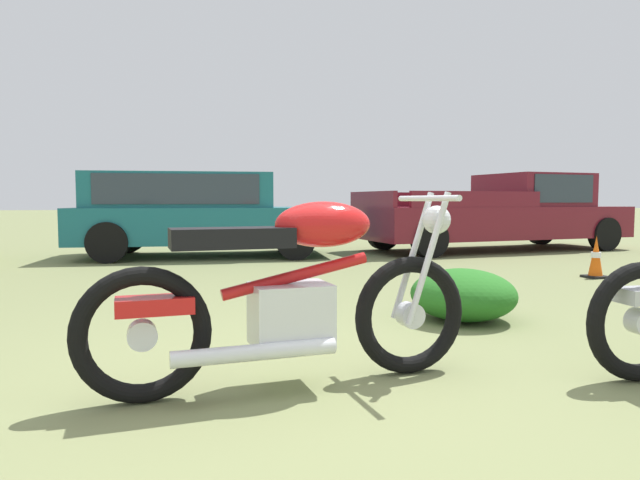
{
  "coord_description": "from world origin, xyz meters",
  "views": [
    {
      "loc": [
        -0.63,
        -2.68,
        0.97
      ],
      "look_at": [
        0.63,
        1.63,
        0.65
      ],
      "focal_mm": 31.51,
      "sensor_mm": 36.0,
      "label": 1
    }
  ],
  "objects_px": {
    "car_teal": "(194,208)",
    "traffic_cone": "(596,259)",
    "shrub_low": "(463,294)",
    "motorcycle_red": "(292,294)",
    "pickup_truck_burgundy": "(505,211)"
  },
  "relations": [
    {
      "from": "car_teal",
      "to": "motorcycle_red",
      "type": "bearing_deg",
      "value": -82.44
    },
    {
      "from": "shrub_low",
      "to": "car_teal",
      "type": "bearing_deg",
      "value": 106.4
    },
    {
      "from": "shrub_low",
      "to": "traffic_cone",
      "type": "relative_size",
      "value": 1.68
    },
    {
      "from": "traffic_cone",
      "to": "motorcycle_red",
      "type": "bearing_deg",
      "value": -147.47
    },
    {
      "from": "car_teal",
      "to": "traffic_cone",
      "type": "relative_size",
      "value": 8.56
    },
    {
      "from": "shrub_low",
      "to": "traffic_cone",
      "type": "distance_m",
      "value": 3.38
    },
    {
      "from": "car_teal",
      "to": "shrub_low",
      "type": "relative_size",
      "value": 5.11
    },
    {
      "from": "pickup_truck_burgundy",
      "to": "traffic_cone",
      "type": "xyz_separation_m",
      "value": [
        -1.31,
        -3.83,
        -0.51
      ]
    },
    {
      "from": "motorcycle_red",
      "to": "car_teal",
      "type": "distance_m",
      "value": 7.14
    },
    {
      "from": "motorcycle_red",
      "to": "traffic_cone",
      "type": "bearing_deg",
      "value": 29.74
    },
    {
      "from": "pickup_truck_burgundy",
      "to": "shrub_low",
      "type": "bearing_deg",
      "value": -131.31
    },
    {
      "from": "car_teal",
      "to": "shrub_low",
      "type": "distance_m",
      "value": 6.21
    },
    {
      "from": "car_teal",
      "to": "shrub_low",
      "type": "height_order",
      "value": "car_teal"
    },
    {
      "from": "pickup_truck_burgundy",
      "to": "motorcycle_red",
      "type": "bearing_deg",
      "value": -135.41
    },
    {
      "from": "car_teal",
      "to": "traffic_cone",
      "type": "height_order",
      "value": "car_teal"
    }
  ]
}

